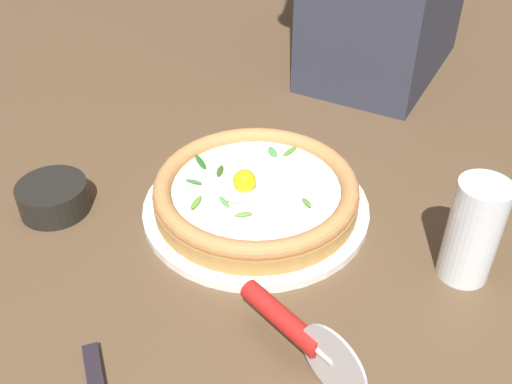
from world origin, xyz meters
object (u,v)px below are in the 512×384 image
object	(u,v)px
side_bowl	(53,197)
drinking_glass	(471,237)
pizza	(256,191)
pizza_cutter	(296,330)

from	to	relation	value
side_bowl	drinking_glass	world-z (taller)	drinking_glass
pizza	drinking_glass	world-z (taller)	drinking_glass
side_bowl	drinking_glass	size ratio (longest dim) A/B	0.71
side_bowl	drinking_glass	bearing A→B (deg)	178.54
pizza	side_bowl	size ratio (longest dim) A/B	2.90
pizza_cutter	drinking_glass	size ratio (longest dim) A/B	1.06
pizza	pizza_cutter	size ratio (longest dim) A/B	1.95
pizza_cutter	pizza	bearing A→B (deg)	-68.82
pizza	drinking_glass	bearing A→B (deg)	166.35
pizza	drinking_glass	xyz separation A→B (m)	(-0.26, 0.06, 0.02)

